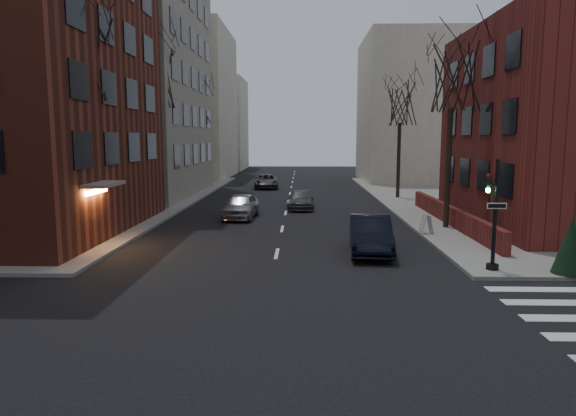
# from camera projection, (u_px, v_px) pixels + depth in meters

# --- Properties ---
(ground) EXTENTS (160.00, 160.00, 0.00)m
(ground) POSITION_uv_depth(u_px,v_px,m) (247.00, 391.00, 9.97)
(ground) COLOR black
(ground) RESTS_ON ground
(building_left_tan) EXTENTS (18.00, 18.00, 28.00)m
(building_left_tan) POSITION_uv_depth(u_px,v_px,m) (83.00, 26.00, 42.21)
(building_left_tan) COLOR #9D9582
(building_left_tan) RESTS_ON ground
(low_wall_right) EXTENTS (0.35, 16.00, 1.00)m
(low_wall_right) POSITION_uv_depth(u_px,v_px,m) (450.00, 215.00, 28.45)
(low_wall_right) COLOR maroon
(low_wall_right) RESTS_ON sidewalk_far_right
(building_distant_la) EXTENTS (14.00, 16.00, 18.00)m
(building_distant_la) POSITION_uv_depth(u_px,v_px,m) (173.00, 105.00, 63.63)
(building_distant_la) COLOR beige
(building_distant_la) RESTS_ON ground
(building_distant_ra) EXTENTS (14.00, 14.00, 16.00)m
(building_distant_ra) POSITION_uv_depth(u_px,v_px,m) (425.00, 110.00, 58.01)
(building_distant_ra) COLOR beige
(building_distant_ra) RESTS_ON ground
(building_distant_lb) EXTENTS (10.00, 12.00, 14.00)m
(building_distant_lb) POSITION_uv_depth(u_px,v_px,m) (213.00, 124.00, 80.68)
(building_distant_lb) COLOR beige
(building_distant_lb) RESTS_ON ground
(traffic_signal) EXTENTS (0.76, 0.44, 4.00)m
(traffic_signal) POSITION_uv_depth(u_px,v_px,m) (493.00, 222.00, 18.41)
(traffic_signal) COLOR black
(traffic_signal) RESTS_ON sidewalk_far_right
(tree_left_a) EXTENTS (4.18, 4.18, 10.26)m
(tree_left_a) POSITION_uv_depth(u_px,v_px,m) (82.00, 57.00, 22.93)
(tree_left_a) COLOR #2D231C
(tree_left_a) RESTS_ON sidewalk_far_left
(tree_left_b) EXTENTS (4.40, 4.40, 10.80)m
(tree_left_b) POSITION_uv_depth(u_px,v_px,m) (157.00, 78.00, 34.75)
(tree_left_b) COLOR #2D231C
(tree_left_b) RESTS_ON sidewalk_far_left
(tree_left_c) EXTENTS (3.96, 3.96, 9.72)m
(tree_left_c) POSITION_uv_depth(u_px,v_px,m) (199.00, 105.00, 48.74)
(tree_left_c) COLOR #2D231C
(tree_left_c) RESTS_ON sidewalk_far_left
(tree_right_a) EXTENTS (3.96, 3.96, 9.72)m
(tree_right_a) POSITION_uv_depth(u_px,v_px,m) (452.00, 77.00, 26.48)
(tree_right_a) COLOR #2D231C
(tree_right_a) RESTS_ON sidewalk_far_right
(tree_right_b) EXTENTS (3.74, 3.74, 9.18)m
(tree_right_b) POSITION_uv_depth(u_px,v_px,m) (400.00, 104.00, 40.40)
(tree_right_b) COLOR #2D231C
(tree_right_b) RESTS_ON sidewalk_far_right
(streetlamp_near) EXTENTS (0.36, 0.36, 6.28)m
(streetlamp_near) POSITION_uv_depth(u_px,v_px,m) (151.00, 149.00, 31.41)
(streetlamp_near) COLOR black
(streetlamp_near) RESTS_ON sidewalk_far_left
(streetlamp_far) EXTENTS (0.36, 0.36, 6.28)m
(streetlamp_far) POSITION_uv_depth(u_px,v_px,m) (209.00, 145.00, 51.22)
(streetlamp_far) COLOR black
(streetlamp_far) RESTS_ON sidewalk_far_left
(parked_sedan) EXTENTS (2.00, 4.93, 1.59)m
(parked_sedan) POSITION_uv_depth(u_px,v_px,m) (370.00, 235.00, 21.93)
(parked_sedan) COLOR black
(parked_sedan) RESTS_ON ground
(car_lane_silver) EXTENTS (2.10, 4.58, 1.52)m
(car_lane_silver) POSITION_uv_depth(u_px,v_px,m) (241.00, 206.00, 31.45)
(car_lane_silver) COLOR #959499
(car_lane_silver) RESTS_ON ground
(car_lane_gray) EXTENTS (1.89, 4.34, 1.24)m
(car_lane_gray) POSITION_uv_depth(u_px,v_px,m) (301.00, 200.00, 35.65)
(car_lane_gray) COLOR #3F3F44
(car_lane_gray) RESTS_ON ground
(car_lane_far) EXTENTS (2.62, 5.08, 1.37)m
(car_lane_far) POSITION_uv_depth(u_px,v_px,m) (266.00, 181.00, 50.27)
(car_lane_far) COLOR #434348
(car_lane_far) RESTS_ON ground
(sandwich_board) EXTENTS (0.49, 0.63, 0.93)m
(sandwich_board) POSITION_uv_depth(u_px,v_px,m) (426.00, 224.00, 25.64)
(sandwich_board) COLOR silver
(sandwich_board) RESTS_ON sidewalk_far_right
(evergreen_shrub) EXTENTS (1.25, 1.25, 2.00)m
(evergreen_shrub) POSITION_uv_depth(u_px,v_px,m) (571.00, 246.00, 17.95)
(evergreen_shrub) COLOR black
(evergreen_shrub) RESTS_ON sidewalk_far_right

